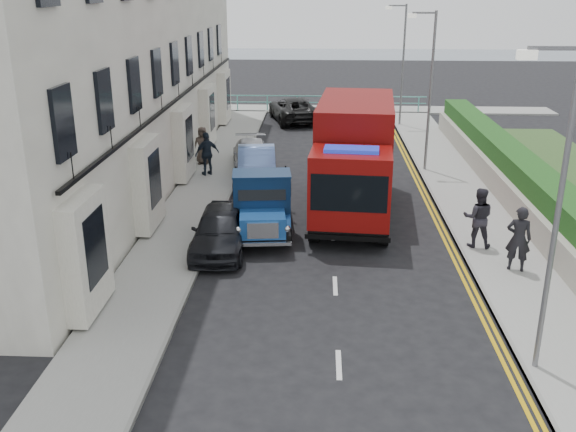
# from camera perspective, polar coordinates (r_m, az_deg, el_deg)

# --- Properties ---
(ground) EXTENTS (120.00, 120.00, 0.00)m
(ground) POSITION_cam_1_polar(r_m,az_deg,el_deg) (16.47, 4.35, -9.27)
(ground) COLOR black
(ground) RESTS_ON ground
(pavement_west) EXTENTS (2.40, 38.00, 0.12)m
(pavement_west) POSITION_cam_1_polar(r_m,az_deg,el_deg) (25.13, -8.05, 1.24)
(pavement_west) COLOR gray
(pavement_west) RESTS_ON ground
(pavement_east) EXTENTS (2.60, 38.00, 0.12)m
(pavement_east) POSITION_cam_1_polar(r_m,az_deg,el_deg) (25.37, 15.94, 0.83)
(pavement_east) COLOR gray
(pavement_east) RESTS_ON ground
(promenade) EXTENTS (30.00, 2.50, 0.12)m
(promenade) POSITION_cam_1_polar(r_m,az_deg,el_deg) (44.11, 3.50, 9.45)
(promenade) COLOR gray
(promenade) RESTS_ON ground
(sea_plane) EXTENTS (120.00, 120.00, 0.00)m
(sea_plane) POSITION_cam_1_polar(r_m,az_deg,el_deg) (74.82, 3.29, 13.68)
(sea_plane) COLOR slate
(sea_plane) RESTS_ON ground
(terrace_west) EXTENTS (6.31, 30.20, 14.25)m
(terrace_west) POSITION_cam_1_polar(r_m,az_deg,el_deg) (28.82, -16.02, 17.48)
(terrace_west) COLOR white
(terrace_west) RESTS_ON ground
(garden_east) EXTENTS (1.45, 28.00, 1.75)m
(garden_east) POSITION_cam_1_polar(r_m,az_deg,el_deg) (25.63, 20.28, 2.52)
(garden_east) COLOR #B2AD9E
(garden_east) RESTS_ON ground
(seafront_railing) EXTENTS (13.00, 0.08, 1.11)m
(seafront_railing) POSITION_cam_1_polar(r_m,az_deg,el_deg) (43.23, 3.52, 9.94)
(seafront_railing) COLOR #59B2A5
(seafront_railing) RESTS_ON ground
(lamp_near) EXTENTS (1.23, 0.18, 7.00)m
(lamp_near) POSITION_cam_1_polar(r_m,az_deg,el_deg) (13.84, 22.56, 1.49)
(lamp_near) COLOR slate
(lamp_near) RESTS_ON ground
(lamp_mid) EXTENTS (1.23, 0.18, 7.00)m
(lamp_mid) POSITION_cam_1_polar(r_m,az_deg,el_deg) (29.05, 12.36, 11.49)
(lamp_mid) COLOR slate
(lamp_mid) RESTS_ON ground
(lamp_far) EXTENTS (1.23, 0.18, 7.00)m
(lamp_far) POSITION_cam_1_polar(r_m,az_deg,el_deg) (38.88, 10.03, 13.65)
(lamp_far) COLOR slate
(lamp_far) RESTS_ON ground
(bedford_lorry) EXTENTS (2.30, 4.87, 2.23)m
(bedford_lorry) POSITION_cam_1_polar(r_m,az_deg,el_deg) (21.34, -2.33, 0.77)
(bedford_lorry) COLOR black
(bedford_lorry) RESTS_ON ground
(red_lorry) EXTENTS (3.26, 7.93, 4.06)m
(red_lorry) POSITION_cam_1_polar(r_m,az_deg,el_deg) (23.48, 5.90, 5.35)
(red_lorry) COLOR black
(red_lorry) RESTS_ON ground
(parked_car_front) EXTENTS (1.73, 4.16, 1.41)m
(parked_car_front) POSITION_cam_1_polar(r_m,az_deg,el_deg) (20.43, -6.03, -1.18)
(parked_car_front) COLOR black
(parked_car_front) RESTS_ON ground
(parked_car_mid) EXTENTS (2.04, 4.65, 1.48)m
(parked_car_mid) POSITION_cam_1_polar(r_m,az_deg,el_deg) (27.49, -2.80, 4.52)
(parked_car_mid) COLOR #5676B9
(parked_car_mid) RESTS_ON ground
(parked_car_rear) EXTENTS (2.28, 4.44, 1.23)m
(parked_car_rear) POSITION_cam_1_polar(r_m,az_deg,el_deg) (29.69, -3.23, 5.42)
(parked_car_rear) COLOR #A9AAAE
(parked_car_rear) RESTS_ON ground
(seafront_car_left) EXTENTS (3.72, 5.81, 1.49)m
(seafront_car_left) POSITION_cam_1_polar(r_m,az_deg,el_deg) (40.26, 0.53, 9.47)
(seafront_car_left) COLOR black
(seafront_car_left) RESTS_ON ground
(seafront_car_right) EXTENTS (2.98, 4.19, 1.32)m
(seafront_car_right) POSITION_cam_1_polar(r_m,az_deg,el_deg) (35.59, 6.82, 7.82)
(seafront_car_right) COLOR #BCBDC1
(seafront_car_right) RESTS_ON ground
(pedestrian_east_near) EXTENTS (0.81, 0.64, 1.95)m
(pedestrian_east_near) POSITION_cam_1_polar(r_m,az_deg,el_deg) (19.68, 19.81, -1.91)
(pedestrian_east_near) COLOR black
(pedestrian_east_near) RESTS_ON pavement_east
(pedestrian_east_far) EXTENTS (1.06, 0.89, 1.94)m
(pedestrian_east_far) POSITION_cam_1_polar(r_m,az_deg,el_deg) (21.08, 16.55, -0.13)
(pedestrian_east_far) COLOR #292730
(pedestrian_east_far) RESTS_ON pavement_east
(pedestrian_west_near) EXTENTS (1.18, 1.00, 1.89)m
(pedestrian_west_near) POSITION_cam_1_polar(r_m,az_deg,el_deg) (28.31, -7.20, 5.52)
(pedestrian_west_near) COLOR #1A2430
(pedestrian_west_near) RESTS_ON pavement_west
(pedestrian_west_far) EXTENTS (0.85, 0.56, 1.73)m
(pedestrian_west_far) POSITION_cam_1_polar(r_m,az_deg,el_deg) (30.18, -7.60, 6.24)
(pedestrian_west_far) COLOR #3E332C
(pedestrian_west_far) RESTS_ON pavement_west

